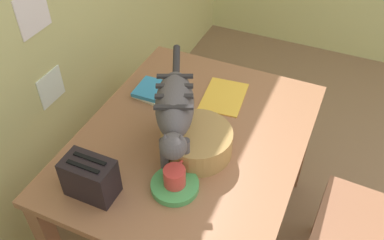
{
  "coord_description": "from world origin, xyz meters",
  "views": [
    {
      "loc": [
        -1.21,
        0.84,
        2.06
      ],
      "look_at": [
        0.04,
        1.4,
        0.84
      ],
      "focal_mm": 38.81,
      "sensor_mm": 36.0,
      "label": 1
    }
  ],
  "objects_px": {
    "dining_table": "(192,149)",
    "coffee_mug": "(175,176)",
    "saucer_bowl": "(175,186)",
    "book_stack": "(151,90)",
    "cat": "(175,109)",
    "wicker_basket": "(197,142)",
    "wooden_chair_far": "(376,226)",
    "magazine": "(224,96)",
    "toaster": "(90,178)"
  },
  "relations": [
    {
      "from": "dining_table",
      "to": "coffee_mug",
      "type": "bearing_deg",
      "value": -168.83
    },
    {
      "from": "saucer_bowl",
      "to": "book_stack",
      "type": "xyz_separation_m",
      "value": [
        0.51,
        0.38,
        0.0
      ]
    },
    {
      "from": "cat",
      "to": "saucer_bowl",
      "type": "bearing_deg",
      "value": 90.0
    },
    {
      "from": "saucer_bowl",
      "to": "wicker_basket",
      "type": "height_order",
      "value": "wicker_basket"
    },
    {
      "from": "saucer_bowl",
      "to": "coffee_mug",
      "type": "height_order",
      "value": "coffee_mug"
    },
    {
      "from": "book_stack",
      "to": "wooden_chair_far",
      "type": "relative_size",
      "value": 0.19
    },
    {
      "from": "wooden_chair_far",
      "to": "cat",
      "type": "bearing_deg",
      "value": 103.98
    },
    {
      "from": "coffee_mug",
      "to": "wicker_basket",
      "type": "relative_size",
      "value": 0.42
    },
    {
      "from": "coffee_mug",
      "to": "cat",
      "type": "bearing_deg",
      "value": 24.55
    },
    {
      "from": "coffee_mug",
      "to": "magazine",
      "type": "bearing_deg",
      "value": 2.46
    },
    {
      "from": "wicker_basket",
      "to": "dining_table",
      "type": "bearing_deg",
      "value": 36.12
    },
    {
      "from": "book_stack",
      "to": "toaster",
      "type": "xyz_separation_m",
      "value": [
        -0.66,
        -0.09,
        0.07
      ]
    },
    {
      "from": "magazine",
      "to": "toaster",
      "type": "bearing_deg",
      "value": 155.47
    },
    {
      "from": "wicker_basket",
      "to": "wooden_chair_far",
      "type": "height_order",
      "value": "wooden_chair_far"
    },
    {
      "from": "wicker_basket",
      "to": "wooden_chair_far",
      "type": "bearing_deg",
      "value": -79.79
    },
    {
      "from": "magazine",
      "to": "book_stack",
      "type": "xyz_separation_m",
      "value": [
        -0.12,
        0.35,
        0.01
      ]
    },
    {
      "from": "book_stack",
      "to": "toaster",
      "type": "distance_m",
      "value": 0.67
    },
    {
      "from": "cat",
      "to": "book_stack",
      "type": "xyz_separation_m",
      "value": [
        0.32,
        0.3,
        -0.23
      ]
    },
    {
      "from": "magazine",
      "to": "dining_table",
      "type": "bearing_deg",
      "value": 168.51
    },
    {
      "from": "book_stack",
      "to": "cat",
      "type": "bearing_deg",
      "value": -137.32
    },
    {
      "from": "toaster",
      "to": "coffee_mug",
      "type": "bearing_deg",
      "value": -62.08
    },
    {
      "from": "dining_table",
      "to": "cat",
      "type": "height_order",
      "value": "cat"
    },
    {
      "from": "toaster",
      "to": "wooden_chair_far",
      "type": "bearing_deg",
      "value": -64.84
    },
    {
      "from": "saucer_bowl",
      "to": "wicker_basket",
      "type": "bearing_deg",
      "value": 0.34
    },
    {
      "from": "coffee_mug",
      "to": "wicker_basket",
      "type": "height_order",
      "value": "wicker_basket"
    },
    {
      "from": "dining_table",
      "to": "magazine",
      "type": "relative_size",
      "value": 4.53
    },
    {
      "from": "dining_table",
      "to": "toaster",
      "type": "relative_size",
      "value": 6.23
    },
    {
      "from": "book_stack",
      "to": "wooden_chair_far",
      "type": "bearing_deg",
      "value": -96.66
    },
    {
      "from": "cat",
      "to": "wicker_basket",
      "type": "xyz_separation_m",
      "value": [
        0.03,
        -0.08,
        -0.18
      ]
    },
    {
      "from": "toaster",
      "to": "saucer_bowl",
      "type": "bearing_deg",
      "value": -62.58
    },
    {
      "from": "saucer_bowl",
      "to": "book_stack",
      "type": "relative_size",
      "value": 1.09
    },
    {
      "from": "magazine",
      "to": "wooden_chair_far",
      "type": "height_order",
      "value": "wooden_chair_far"
    },
    {
      "from": "dining_table",
      "to": "magazine",
      "type": "distance_m",
      "value": 0.34
    },
    {
      "from": "magazine",
      "to": "wicker_basket",
      "type": "distance_m",
      "value": 0.41
    },
    {
      "from": "wooden_chair_far",
      "to": "magazine",
      "type": "bearing_deg",
      "value": 75.49
    },
    {
      "from": "cat",
      "to": "wooden_chair_far",
      "type": "bearing_deg",
      "value": 167.19
    },
    {
      "from": "toaster",
      "to": "wicker_basket",
      "type": "bearing_deg",
      "value": -37.7
    },
    {
      "from": "book_stack",
      "to": "wooden_chair_far",
      "type": "xyz_separation_m",
      "value": [
        -0.14,
        -1.2,
        -0.3
      ]
    },
    {
      "from": "book_stack",
      "to": "toaster",
      "type": "relative_size",
      "value": 0.9
    },
    {
      "from": "toaster",
      "to": "wooden_chair_far",
      "type": "xyz_separation_m",
      "value": [
        0.52,
        -1.11,
        -0.36
      ]
    },
    {
      "from": "saucer_bowl",
      "to": "toaster",
      "type": "xyz_separation_m",
      "value": [
        -0.15,
        0.29,
        0.07
      ]
    },
    {
      "from": "wicker_basket",
      "to": "toaster",
      "type": "xyz_separation_m",
      "value": [
        -0.37,
        0.29,
        0.03
      ]
    },
    {
      "from": "wooden_chair_far",
      "to": "toaster",
      "type": "bearing_deg",
      "value": 117.77
    },
    {
      "from": "book_stack",
      "to": "wooden_chair_far",
      "type": "height_order",
      "value": "wooden_chair_far"
    },
    {
      "from": "cat",
      "to": "wooden_chair_far",
      "type": "relative_size",
      "value": 0.63
    },
    {
      "from": "cat",
      "to": "wicker_basket",
      "type": "distance_m",
      "value": 0.2
    },
    {
      "from": "dining_table",
      "to": "magazine",
      "type": "xyz_separation_m",
      "value": [
        0.33,
        -0.03,
        0.09
      ]
    },
    {
      "from": "cat",
      "to": "book_stack",
      "type": "height_order",
      "value": "cat"
    },
    {
      "from": "wooden_chair_far",
      "to": "dining_table",
      "type": "bearing_deg",
      "value": 97.09
    },
    {
      "from": "wicker_basket",
      "to": "toaster",
      "type": "bearing_deg",
      "value": 142.3
    }
  ]
}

